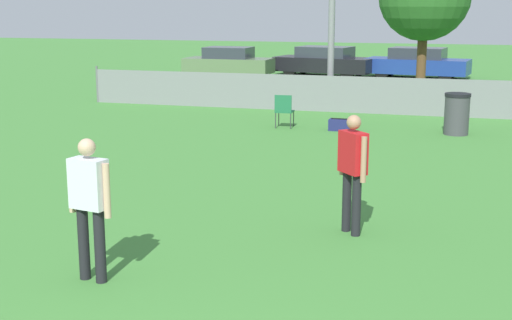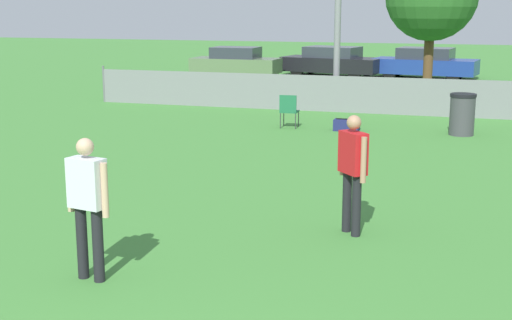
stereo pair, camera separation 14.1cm
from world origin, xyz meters
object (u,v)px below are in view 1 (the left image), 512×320
Objects in this scene: gear_bag_sideline at (342,125)px; parked_car_dark at (325,61)px; player_thrower_red at (353,165)px; folding_chair_sideline at (284,109)px; parked_car_olive at (229,63)px; player_receiver_white at (89,199)px; trash_bin at (457,114)px; parked_car_blue at (417,63)px.

gear_bag_sideline is 14.79m from parked_car_dark.
player_thrower_red is 8.97m from folding_chair_sideline.
parked_car_olive is 4.47m from parked_car_dark.
parked_car_olive is at bearing 115.77° from player_receiver_white.
player_receiver_white reaches higher than folding_chair_sideline.
parked_car_blue reaches higher than trash_bin.
player_receiver_white is at bearing -86.32° from parked_car_blue.
player_receiver_white reaches higher than parked_car_blue.
trash_bin is at bearing -74.23° from parked_car_blue.
parked_car_blue reaches higher than parked_car_dark.
folding_chair_sideline is at bearing 157.47° from player_thrower_red.
player_receiver_white is at bearing -108.95° from trash_bin.
player_thrower_red reaches higher than parked_car_olive.
player_thrower_red is at bearing 107.81° from folding_chair_sideline.
parked_car_olive reaches higher than trash_bin.
parked_car_blue is at bearing 96.62° from player_receiver_white.
player_receiver_white is 0.36× the size of parked_car_blue.
parked_car_dark reaches higher than gear_bag_sideline.
parked_car_dark reaches higher than folding_chair_sideline.
trash_bin is 15.87m from parked_car_olive.
player_receiver_white is 25.76m from parked_car_blue.
folding_chair_sideline is 0.19× the size of parked_car_blue.
parked_car_olive is at bearing 129.75° from trash_bin.
trash_bin reaches higher than gear_bag_sideline.
parked_car_dark is at bearing -85.70° from folding_chair_sideline.
folding_chair_sideline is at bearing -72.09° from parked_car_dark.
parked_car_blue is (4.16, 0.19, 0.00)m from parked_car_dark.
parked_car_dark is (-1.75, 14.46, 0.16)m from folding_chair_sideline.
player_thrower_red reaches higher than folding_chair_sideline.
player_thrower_red reaches higher than parked_car_dark.
player_thrower_red is 1.91× the size of folding_chair_sideline.
gear_bag_sideline is (1.53, 0.05, -0.36)m from folding_chair_sideline.
parked_car_olive is at bearing 160.10° from player_thrower_red.
player_receiver_white is 0.43× the size of parked_car_olive.
parked_car_olive is 0.83× the size of parked_car_blue.
player_thrower_red reaches higher than parked_car_blue.
gear_bag_sideline is 14.42m from parked_car_olive.
folding_chair_sideline is at bearing -91.40° from parked_car_blue.
parked_car_blue is at bearing 13.64° from parked_car_dark.
parked_car_olive is (-6.26, 23.52, -0.32)m from player_receiver_white.
parked_car_dark is 4.16m from parked_car_blue.
gear_bag_sideline is 0.13× the size of parked_car_dark.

